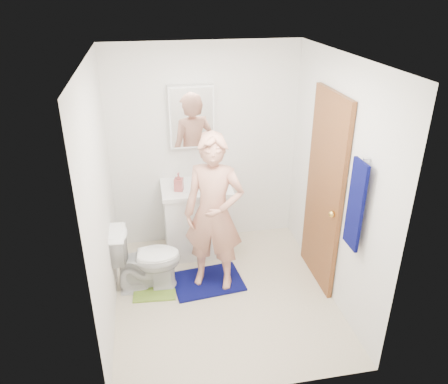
# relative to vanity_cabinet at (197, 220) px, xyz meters

# --- Properties ---
(floor) EXTENTS (2.20, 2.40, 0.02)m
(floor) POSITION_rel_vanity_cabinet_xyz_m (0.15, -0.91, -0.41)
(floor) COLOR beige
(floor) RESTS_ON ground
(ceiling) EXTENTS (2.20, 2.40, 0.02)m
(ceiling) POSITION_rel_vanity_cabinet_xyz_m (0.15, -0.91, 2.01)
(ceiling) COLOR white
(ceiling) RESTS_ON ground
(wall_back) EXTENTS (2.20, 0.02, 2.40)m
(wall_back) POSITION_rel_vanity_cabinet_xyz_m (0.15, 0.30, 0.80)
(wall_back) COLOR white
(wall_back) RESTS_ON ground
(wall_front) EXTENTS (2.20, 0.02, 2.40)m
(wall_front) POSITION_rel_vanity_cabinet_xyz_m (0.15, -2.12, 0.80)
(wall_front) COLOR white
(wall_front) RESTS_ON ground
(wall_left) EXTENTS (0.02, 2.40, 2.40)m
(wall_left) POSITION_rel_vanity_cabinet_xyz_m (-0.96, -0.91, 0.80)
(wall_left) COLOR white
(wall_left) RESTS_ON ground
(wall_right) EXTENTS (0.02, 2.40, 2.40)m
(wall_right) POSITION_rel_vanity_cabinet_xyz_m (1.26, -0.91, 0.80)
(wall_right) COLOR white
(wall_right) RESTS_ON ground
(vanity_cabinet) EXTENTS (0.75, 0.55, 0.80)m
(vanity_cabinet) POSITION_rel_vanity_cabinet_xyz_m (0.00, 0.00, 0.00)
(vanity_cabinet) COLOR white
(vanity_cabinet) RESTS_ON floor
(countertop) EXTENTS (0.79, 0.59, 0.05)m
(countertop) POSITION_rel_vanity_cabinet_xyz_m (0.00, 0.00, 0.43)
(countertop) COLOR white
(countertop) RESTS_ON vanity_cabinet
(sink_basin) EXTENTS (0.40, 0.40, 0.03)m
(sink_basin) POSITION_rel_vanity_cabinet_xyz_m (0.00, 0.00, 0.44)
(sink_basin) COLOR white
(sink_basin) RESTS_ON countertop
(faucet) EXTENTS (0.03, 0.03, 0.12)m
(faucet) POSITION_rel_vanity_cabinet_xyz_m (0.00, 0.18, 0.51)
(faucet) COLOR silver
(faucet) RESTS_ON countertop
(medicine_cabinet) EXTENTS (0.50, 0.12, 0.70)m
(medicine_cabinet) POSITION_rel_vanity_cabinet_xyz_m (0.00, 0.22, 1.20)
(medicine_cabinet) COLOR white
(medicine_cabinet) RESTS_ON wall_back
(mirror_panel) EXTENTS (0.46, 0.01, 0.66)m
(mirror_panel) POSITION_rel_vanity_cabinet_xyz_m (0.00, 0.16, 1.20)
(mirror_panel) COLOR white
(mirror_panel) RESTS_ON wall_back
(door) EXTENTS (0.05, 0.80, 2.05)m
(door) POSITION_rel_vanity_cabinet_xyz_m (1.22, -0.76, 0.62)
(door) COLOR brown
(door) RESTS_ON ground
(door_knob) EXTENTS (0.07, 0.07, 0.07)m
(door_knob) POSITION_rel_vanity_cabinet_xyz_m (1.18, -1.08, 0.55)
(door_knob) COLOR gold
(door_knob) RESTS_ON door
(towel) EXTENTS (0.03, 0.24, 0.80)m
(towel) POSITION_rel_vanity_cabinet_xyz_m (1.18, -1.48, 0.85)
(towel) COLOR #080B4D
(towel) RESTS_ON wall_right
(towel_hook) EXTENTS (0.06, 0.02, 0.02)m
(towel_hook) POSITION_rel_vanity_cabinet_xyz_m (1.22, -1.48, 1.27)
(towel_hook) COLOR silver
(towel_hook) RESTS_ON wall_right
(toilet) EXTENTS (0.72, 0.43, 0.72)m
(toilet) POSITION_rel_vanity_cabinet_xyz_m (-0.61, -0.63, -0.04)
(toilet) COLOR white
(toilet) RESTS_ON floor
(bath_mat) EXTENTS (0.78, 0.60, 0.02)m
(bath_mat) POSITION_rel_vanity_cabinet_xyz_m (0.02, -0.67, -0.39)
(bath_mat) COLOR #080B4D
(bath_mat) RESTS_ON floor
(green_rug) EXTENTS (0.46, 0.40, 0.02)m
(green_rug) POSITION_rel_vanity_cabinet_xyz_m (-0.55, -0.71, -0.39)
(green_rug) COLOR olive
(green_rug) RESTS_ON floor
(soap_dispenser) EXTENTS (0.12, 0.12, 0.21)m
(soap_dispenser) POSITION_rel_vanity_cabinet_xyz_m (-0.20, -0.08, 0.56)
(soap_dispenser) COLOR #B35553
(soap_dispenser) RESTS_ON countertop
(toothbrush_cup) EXTENTS (0.15, 0.15, 0.09)m
(toothbrush_cup) POSITION_rel_vanity_cabinet_xyz_m (0.23, 0.10, 0.50)
(toothbrush_cup) COLOR #753E8A
(toothbrush_cup) RESTS_ON countertop
(man) EXTENTS (0.71, 0.60, 1.67)m
(man) POSITION_rel_vanity_cabinet_xyz_m (0.09, -0.71, 0.46)
(man) COLOR tan
(man) RESTS_ON bath_mat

